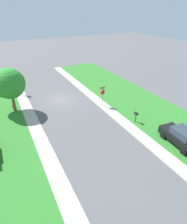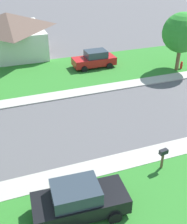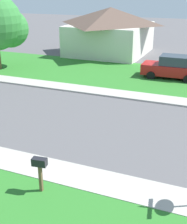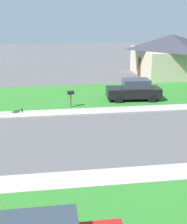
{
  "view_description": "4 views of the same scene",
  "coord_description": "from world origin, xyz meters",
  "px_view_note": "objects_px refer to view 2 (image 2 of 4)",
  "views": [
    {
      "loc": [
        6.91,
        24.01,
        11.83
      ],
      "look_at": [
        -1.59,
        7.56,
        1.4
      ],
      "focal_mm": 30.17,
      "sensor_mm": 36.0,
      "label": 1
    },
    {
      "loc": [
        -15.87,
        17.41,
        10.69
      ],
      "look_at": [
        -1.0,
        11.96,
        1.4
      ],
      "focal_mm": 45.26,
      "sensor_mm": 36.0,
      "label": 2
    },
    {
      "loc": [
        -13.04,
        4.97,
        6.34
      ],
      "look_at": [
        -1.84,
        9.54,
        1.4
      ],
      "focal_mm": 48.73,
      "sensor_mm": 36.0,
      "label": 3
    },
    {
      "loc": [
        16.13,
        8.26,
        6.68
      ],
      "look_at": [
        -0.31,
        10.64,
        1.4
      ],
      "focal_mm": 49.3,
      "sensor_mm": 36.0,
      "label": 4
    }
  ],
  "objects_px": {
    "car_red_across_road": "(94,59)",
    "house_right_setback": "(9,33)",
    "mailbox": "(163,154)",
    "tree_across_right": "(182,33)",
    "fire_hydrant": "(181,65)",
    "car_black_near_corner": "(79,200)"
  },
  "relations": [
    {
      "from": "car_red_across_road",
      "to": "house_right_setback",
      "type": "xyz_separation_m",
      "value": [
        7.32,
        7.49,
        1.5
      ]
    },
    {
      "from": "tree_across_right",
      "to": "house_right_setback",
      "type": "distance_m",
      "value": 18.5
    },
    {
      "from": "car_red_across_road",
      "to": "car_black_near_corner",
      "type": "relative_size",
      "value": 0.98
    },
    {
      "from": "mailbox",
      "to": "car_black_near_corner",
      "type": "bearing_deg",
      "value": 104.74
    },
    {
      "from": "car_black_near_corner",
      "to": "tree_across_right",
      "type": "distance_m",
      "value": 20.14
    },
    {
      "from": "car_black_near_corner",
      "to": "house_right_setback",
      "type": "bearing_deg",
      "value": 1.08
    },
    {
      "from": "house_right_setback",
      "to": "car_red_across_road",
      "type": "bearing_deg",
      "value": -134.33
    },
    {
      "from": "car_red_across_road",
      "to": "tree_across_right",
      "type": "bearing_deg",
      "value": -114.2
    },
    {
      "from": "house_right_setback",
      "to": "fire_hydrant",
      "type": "distance_m",
      "value": 19.0
    },
    {
      "from": "car_red_across_road",
      "to": "fire_hydrant",
      "type": "height_order",
      "value": "car_red_across_road"
    },
    {
      "from": "car_red_across_road",
      "to": "house_right_setback",
      "type": "distance_m",
      "value": 10.58
    },
    {
      "from": "house_right_setback",
      "to": "fire_hydrant",
      "type": "xyz_separation_m",
      "value": [
        -10.8,
        -15.51,
        -1.94
      ]
    },
    {
      "from": "car_black_near_corner",
      "to": "car_red_across_road",
      "type": "bearing_deg",
      "value": -22.46
    },
    {
      "from": "car_red_across_road",
      "to": "mailbox",
      "type": "xyz_separation_m",
      "value": [
        -15.64,
        1.83,
        0.14
      ]
    },
    {
      "from": "car_red_across_road",
      "to": "tree_across_right",
      "type": "xyz_separation_m",
      "value": [
        -3.39,
        -7.54,
        2.77
      ]
    },
    {
      "from": "car_black_near_corner",
      "to": "house_right_setback",
      "type": "height_order",
      "value": "house_right_setback"
    },
    {
      "from": "tree_across_right",
      "to": "fire_hydrant",
      "type": "relative_size",
      "value": 6.79
    },
    {
      "from": "car_black_near_corner",
      "to": "fire_hydrant",
      "type": "relative_size",
      "value": 5.31
    },
    {
      "from": "car_red_across_road",
      "to": "mailbox",
      "type": "height_order",
      "value": "car_red_across_road"
    },
    {
      "from": "car_red_across_road",
      "to": "tree_across_right",
      "type": "relative_size",
      "value": 0.76
    },
    {
      "from": "car_red_across_road",
      "to": "tree_across_right",
      "type": "height_order",
      "value": "tree_across_right"
    },
    {
      "from": "car_black_near_corner",
      "to": "mailbox",
      "type": "distance_m",
      "value": 5.38
    }
  ]
}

